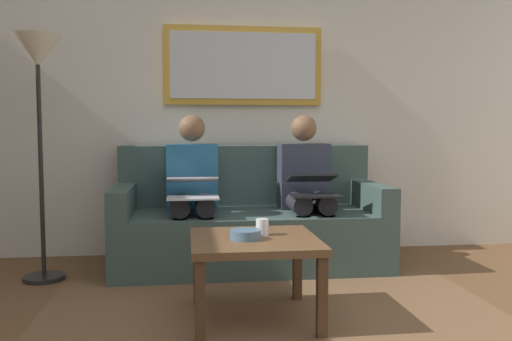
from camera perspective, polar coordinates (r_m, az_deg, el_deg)
name	(u,v)px	position (r m, az deg, el deg)	size (l,w,h in m)	color
wall_rear	(242,97)	(4.57, -1.45, 7.75)	(6.00, 0.12, 2.60)	beige
area_rug	(276,321)	(3.01, 2.14, -15.57)	(2.60, 1.80, 0.01)	brown
couch	(249,223)	(4.15, -0.74, -5.60)	(2.00, 0.90, 0.90)	#384C47
framed_mirror	(243,66)	(4.50, -1.33, 11.00)	(1.29, 0.05, 0.64)	#B7892D
coffee_table	(254,249)	(2.94, -0.19, -8.26)	(0.68, 0.68, 0.45)	brown
cup	(262,227)	(2.98, 0.66, -5.98)	(0.07, 0.07, 0.09)	silver
bowl	(245,235)	(2.88, -1.14, -6.78)	(0.16, 0.16, 0.05)	slate
person_left	(306,185)	(4.11, 5.32, -1.53)	(0.38, 0.58, 1.14)	#2D3342
laptop_black	(314,186)	(3.88, 6.10, -1.60)	(0.34, 0.36, 0.15)	black
person_right	(192,187)	(4.01, -6.73, -1.69)	(0.38, 0.58, 1.14)	#235B84
laptop_silver	(193,187)	(3.77, -6.69, -1.78)	(0.35, 0.35, 0.15)	silver
standing_lamp	(38,78)	(3.93, -22.02, 9.02)	(0.32, 0.32, 1.66)	black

